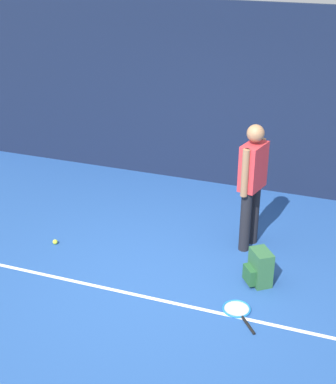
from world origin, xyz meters
The scene contains 7 objects.
ground_plane centered at (0.00, 0.00, 0.00)m, with size 12.00×12.00×0.00m, color #234C93.
back_fence centered at (0.00, 3.00, 1.45)m, with size 10.00×0.10×2.90m, color #141E38.
court_line centered at (0.00, -0.37, 0.00)m, with size 9.00×0.05×0.00m, color white.
tennis_player centered at (0.86, 1.16, 0.97)m, with size 0.31×0.52×1.70m.
tennis_racket centered at (1.07, -0.27, 0.01)m, with size 0.52×0.59×0.03m.
backpack centered at (1.17, 0.35, 0.21)m, with size 0.38×0.38×0.44m.
tennis_ball_near_player centered at (-1.58, 0.32, 0.03)m, with size 0.07×0.07×0.07m, color #CCE033.
Camera 1 is at (2.06, -5.31, 3.93)m, focal length 52.74 mm.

